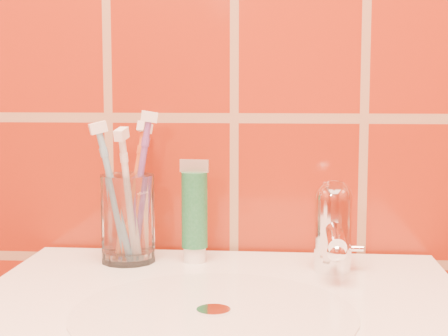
# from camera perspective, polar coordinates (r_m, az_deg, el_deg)

# --- Properties ---
(glass_tumbler) EXTENTS (0.08, 0.08, 0.12)m
(glass_tumbler) POSITION_cam_1_polar(r_m,az_deg,el_deg) (0.94, -8.00, -4.18)
(glass_tumbler) COLOR white
(glass_tumbler) RESTS_ON pedestal_sink
(toothpaste_tube) EXTENTS (0.04, 0.04, 0.14)m
(toothpaste_tube) POSITION_cam_1_polar(r_m,az_deg,el_deg) (0.93, -2.47, -3.87)
(toothpaste_tube) COLOR white
(toothpaste_tube) RESTS_ON pedestal_sink
(faucet) EXTENTS (0.05, 0.11, 0.12)m
(faucet) POSITION_cam_1_polar(r_m,az_deg,el_deg) (0.89, 9.07, -4.53)
(faucet) COLOR white
(faucet) RESTS_ON pedestal_sink
(toothbrush_0) EXTENTS (0.05, 0.10, 0.20)m
(toothbrush_0) POSITION_cam_1_polar(r_m,az_deg,el_deg) (0.91, -7.94, -2.47)
(toothbrush_0) COLOR silver
(toothbrush_0) RESTS_ON glass_tumbler
(toothbrush_1) EXTENTS (0.10, 0.14, 0.21)m
(toothbrush_1) POSITION_cam_1_polar(r_m,az_deg,el_deg) (0.96, -7.50, -1.89)
(toothbrush_1) COLOR #D45D25
(toothbrush_1) RESTS_ON glass_tumbler
(toothbrush_2) EXTENTS (0.07, 0.07, 0.21)m
(toothbrush_2) POSITION_cam_1_polar(r_m,az_deg,el_deg) (0.94, -7.10, -1.56)
(toothbrush_2) COLOR #794798
(toothbrush_2) RESTS_ON glass_tumbler
(toothbrush_3) EXTENTS (0.10, 0.09, 0.20)m
(toothbrush_3) POSITION_cam_1_polar(r_m,az_deg,el_deg) (0.92, -9.10, -2.20)
(toothbrush_3) COLOR #6FA7C5
(toothbrush_3) RESTS_ON glass_tumbler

